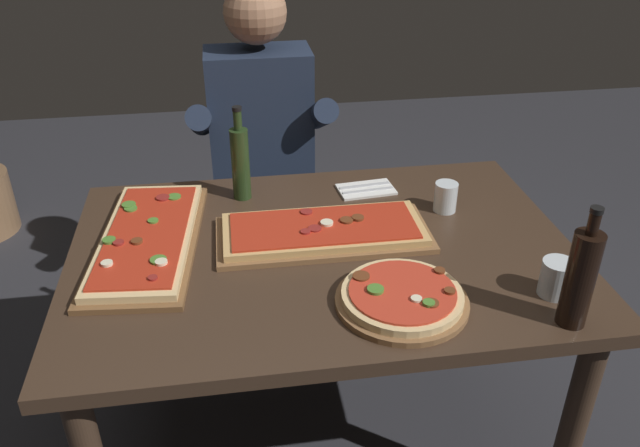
{
  "coord_description": "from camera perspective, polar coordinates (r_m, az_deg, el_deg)",
  "views": [
    {
      "loc": [
        -0.24,
        -1.5,
        1.71
      ],
      "look_at": [
        0.0,
        0.05,
        0.79
      ],
      "focal_mm": 36.17,
      "sensor_mm": 36.0,
      "label": 1
    }
  ],
  "objects": [
    {
      "name": "tumbler_far_side",
      "position": [
        2.0,
        11.05,
        2.32
      ],
      "size": [
        0.07,
        0.07,
        0.09
      ],
      "color": "silver",
      "rests_on": "dining_table"
    },
    {
      "name": "ground_plane",
      "position": [
        2.29,
        0.2,
        -18.03
      ],
      "size": [
        6.4,
        6.4,
        0.0
      ],
      "primitive_type": "plane",
      "color": "#2D2D33"
    },
    {
      "name": "napkin_cutlery_set",
      "position": [
        2.11,
        4.1,
        3.04
      ],
      "size": [
        0.19,
        0.13,
        0.01
      ],
      "color": "white",
      "rests_on": "dining_table"
    },
    {
      "name": "tumbler_near_camera",
      "position": [
        1.7,
        20.19,
        -4.56
      ],
      "size": [
        0.08,
        0.08,
        0.09
      ],
      "color": "silver",
      "rests_on": "dining_table"
    },
    {
      "name": "pizza_rectangular_left",
      "position": [
        1.87,
        -15.0,
        -1.3
      ],
      "size": [
        0.33,
        0.65,
        0.05
      ],
      "color": "brown",
      "rests_on": "dining_table"
    },
    {
      "name": "dining_table",
      "position": [
        1.85,
        0.23,
        -4.65
      ],
      "size": [
        1.4,
        0.96,
        0.74
      ],
      "color": "#3D2B1E",
      "rests_on": "ground_plane"
    },
    {
      "name": "seated_diner",
      "position": [
        2.44,
        -5.12,
        6.87
      ],
      "size": [
        0.53,
        0.41,
        1.33
      ],
      "color": "#23232D",
      "rests_on": "ground_plane"
    },
    {
      "name": "pizza_rectangular_front",
      "position": [
        1.84,
        0.32,
        -0.71
      ],
      "size": [
        0.61,
        0.27,
        0.05
      ],
      "color": "brown",
      "rests_on": "dining_table"
    },
    {
      "name": "diner_chair",
      "position": [
        2.66,
        -5.07,
        2.82
      ],
      "size": [
        0.44,
        0.44,
        0.87
      ],
      "color": "black",
      "rests_on": "ground_plane"
    },
    {
      "name": "pizza_round_far",
      "position": [
        1.59,
        7.27,
        -6.52
      ],
      "size": [
        0.33,
        0.33,
        0.05
      ],
      "color": "brown",
      "rests_on": "dining_table"
    },
    {
      "name": "oil_bottle_amber",
      "position": [
        2.02,
        -7.06,
        5.47
      ],
      "size": [
        0.06,
        0.06,
        0.3
      ],
      "color": "#233819",
      "rests_on": "dining_table"
    },
    {
      "name": "wine_bottle_dark",
      "position": [
        1.57,
        22.04,
        -4.46
      ],
      "size": [
        0.07,
        0.07,
        0.31
      ],
      "color": "black",
      "rests_on": "dining_table"
    }
  ]
}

